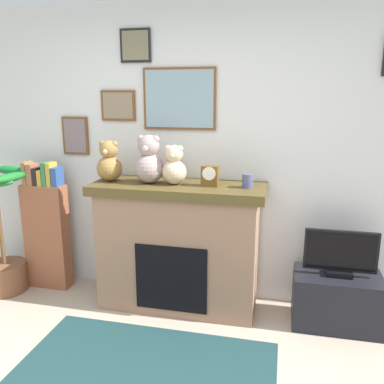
% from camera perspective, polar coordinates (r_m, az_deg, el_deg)
% --- Properties ---
extents(back_wall, '(5.20, 0.15, 2.60)m').
position_cam_1_polar(back_wall, '(3.61, 0.22, 5.34)').
color(back_wall, silver).
rests_on(back_wall, ground_plane).
extents(fireplace, '(1.46, 0.58, 1.10)m').
position_cam_1_polar(fireplace, '(3.51, -1.87, -7.56)').
color(fireplace, '#926C53').
rests_on(fireplace, ground_plane).
extents(bookshelf, '(0.41, 0.16, 1.23)m').
position_cam_1_polar(bookshelf, '(4.08, -19.96, -5.12)').
color(bookshelf, brown).
rests_on(bookshelf, ground_plane).
extents(potted_plant, '(0.55, 0.54, 1.18)m').
position_cam_1_polar(potted_plant, '(4.20, -25.30, -7.58)').
color(potted_plant, brown).
rests_on(potted_plant, ground_plane).
extents(tv_stand, '(0.68, 0.40, 0.43)m').
position_cam_1_polar(tv_stand, '(3.54, 19.81, -14.24)').
color(tv_stand, black).
rests_on(tv_stand, ground_plane).
extents(television, '(0.56, 0.14, 0.37)m').
position_cam_1_polar(television, '(3.38, 20.35, -8.31)').
color(television, black).
rests_on(television, tv_stand).
extents(area_rug, '(1.76, 1.03, 0.01)m').
position_cam_1_polar(area_rug, '(3.00, -6.81, -23.90)').
color(area_rug, '#1C3C3E').
rests_on(area_rug, ground_plane).
extents(candle_jar, '(0.09, 0.09, 0.11)m').
position_cam_1_polar(candle_jar, '(3.22, 7.91, 1.57)').
color(candle_jar, '#4C517A').
rests_on(candle_jar, fireplace).
extents(mantel_clock, '(0.13, 0.10, 0.17)m').
position_cam_1_polar(mantel_clock, '(3.26, 2.57, 2.32)').
color(mantel_clock, brown).
rests_on(mantel_clock, fireplace).
extents(teddy_bear_brown, '(0.22, 0.22, 0.35)m').
position_cam_1_polar(teddy_bear_brown, '(3.51, -11.68, 4.09)').
color(teddy_bear_brown, olive).
rests_on(teddy_bear_brown, fireplace).
extents(teddy_bear_cream, '(0.25, 0.25, 0.41)m').
position_cam_1_polar(teddy_bear_cream, '(3.37, -6.15, 4.33)').
color(teddy_bear_cream, gray).
rests_on(teddy_bear_cream, fireplace).
extents(teddy_bear_grey, '(0.20, 0.20, 0.33)m').
position_cam_1_polar(teddy_bear_grey, '(3.31, -2.55, 3.62)').
color(teddy_bear_grey, '#CDB691').
rests_on(teddy_bear_grey, fireplace).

